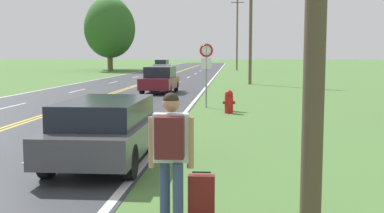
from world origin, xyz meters
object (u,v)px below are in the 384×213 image
at_px(suitcase, 201,198).
at_px(fire_hydrant, 229,101).
at_px(traffic_sign, 206,59).
at_px(car_maroon_sedan_mid_near, 160,80).
at_px(car_dark_grey_hatchback_approaching, 106,129).
at_px(hitchhiker_person, 171,145).
at_px(car_silver_sedan_mid_far, 162,65).
at_px(tree_behind_sign, 109,24).
at_px(tree_mid_treeline, 110,29).

xyz_separation_m(suitcase, fire_hydrant, (0.27, 12.18, 0.13)).
relative_size(traffic_sign, car_maroon_sedan_mid_near, 0.68).
xyz_separation_m(suitcase, car_dark_grey_hatchback_approaching, (-2.22, 3.35, 0.41)).
xyz_separation_m(suitcase, car_maroon_sedan_mid_near, (-3.86, 21.62, 0.45)).
height_order(hitchhiker_person, fire_hydrant, hitchhiker_person).
xyz_separation_m(fire_hydrant, car_maroon_sedan_mid_near, (-4.13, 9.44, 0.32)).
xyz_separation_m(car_dark_grey_hatchback_approaching, car_silver_sedan_mid_far, (-7.09, 56.19, 0.03)).
distance_m(suitcase, fire_hydrant, 12.19).
bearing_deg(fire_hydrant, suitcase, -91.29).
height_order(suitcase, traffic_sign, traffic_sign).
bearing_deg(suitcase, car_maroon_sedan_mid_near, 8.95).
height_order(suitcase, car_dark_grey_hatchback_approaching, car_dark_grey_hatchback_approaching).
bearing_deg(car_maroon_sedan_mid_near, suitcase, 12.21).
bearing_deg(car_maroon_sedan_mid_near, hitchhiker_person, 11.12).
bearing_deg(fire_hydrant, car_silver_sedan_mid_far, 101.44).
distance_m(traffic_sign, car_dark_grey_hatchback_approaching, 10.88).
distance_m(fire_hydrant, tree_behind_sign, 55.96).
bearing_deg(car_maroon_sedan_mid_near, fire_hydrant, 25.74).
bearing_deg(car_maroon_sedan_mid_near, tree_mid_treeline, -159.04).
bearing_deg(hitchhiker_person, suitcase, -66.81).
bearing_deg(car_silver_sedan_mid_far, hitchhiker_person, -170.29).
xyz_separation_m(hitchhiker_person, car_maroon_sedan_mid_near, (-3.46, 21.80, -0.31)).
height_order(hitchhiker_person, suitcase, hitchhiker_person).
bearing_deg(hitchhiker_person, car_dark_grey_hatchback_approaching, 26.13).
relative_size(tree_mid_treeline, car_dark_grey_hatchback_approaching, 2.31).
relative_size(car_dark_grey_hatchback_approaching, car_maroon_sedan_mid_near, 1.02).
relative_size(fire_hydrant, car_silver_sedan_mid_far, 0.19).
height_order(traffic_sign, car_dark_grey_hatchback_approaching, traffic_sign).
distance_m(hitchhiker_person, fire_hydrant, 12.40).
distance_m(fire_hydrant, car_maroon_sedan_mid_near, 10.30).
xyz_separation_m(hitchhiker_person, fire_hydrant, (0.67, 12.36, -0.63)).
relative_size(hitchhiker_person, fire_hydrant, 1.98).
bearing_deg(car_dark_grey_hatchback_approaching, suitcase, 33.21).
relative_size(hitchhiker_person, suitcase, 2.54).
relative_size(suitcase, car_silver_sedan_mid_far, 0.15).
distance_m(car_dark_grey_hatchback_approaching, car_maroon_sedan_mid_near, 18.34).
height_order(tree_mid_treeline, car_silver_sedan_mid_far, tree_mid_treeline).
distance_m(fire_hydrant, car_dark_grey_hatchback_approaching, 9.18).
relative_size(traffic_sign, car_dark_grey_hatchback_approaching, 0.67).
bearing_deg(tree_mid_treeline, fire_hydrant, -70.10).
distance_m(tree_behind_sign, tree_mid_treeline, 8.33).
distance_m(hitchhiker_person, tree_behind_sign, 67.46).
bearing_deg(hitchhiker_person, tree_behind_sign, 14.00).
xyz_separation_m(fire_hydrant, car_dark_grey_hatchback_approaching, (-2.49, -8.83, 0.28)).
xyz_separation_m(hitchhiker_person, car_dark_grey_hatchback_approaching, (-1.82, 3.53, -0.35)).
height_order(hitchhiker_person, car_dark_grey_hatchback_approaching, hitchhiker_person).
bearing_deg(car_maroon_sedan_mid_near, car_dark_grey_hatchback_approaching, 7.23).
xyz_separation_m(traffic_sign, tree_mid_treeline, (-15.14, 42.68, 3.54)).
distance_m(tree_mid_treeline, car_silver_sedan_mid_far, 8.62).
bearing_deg(suitcase, traffic_sign, 1.73).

